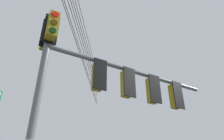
{
  "coord_description": "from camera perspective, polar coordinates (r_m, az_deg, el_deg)",
  "views": [
    {
      "loc": [
        -3.36,
        3.24,
        1.32
      ],
      "look_at": [
        -0.68,
        -2.41,
        4.98
      ],
      "focal_mm": 35.63,
      "sensor_mm": 36.0,
      "label": 1
    }
  ],
  "objects": [
    {
      "name": "signal_mast_assembly",
      "position": [
        6.84,
        -2.85,
        -2.65
      ],
      "size": [
        4.03,
        5.38,
        6.23
      ],
      "color": "slate",
      "rests_on": "ground"
    }
  ]
}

